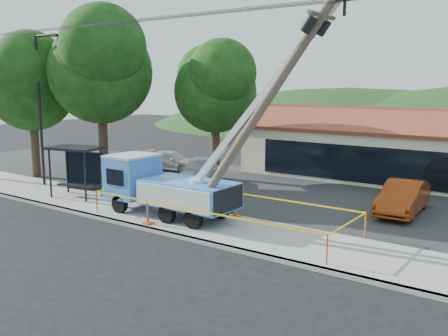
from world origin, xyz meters
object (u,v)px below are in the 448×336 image
Objects in this scene: leaning_pole at (260,112)px; bus_shelter at (77,160)px; car_silver at (200,185)px; car_white at (172,171)px; car_red at (402,215)px; utility_truck at (167,184)px.

leaning_pole is 12.26m from bus_shelter.
car_silver is 1.07× the size of car_white.
car_red is at bearing -24.31° from car_silver.
car_silver is at bearing 54.10° from bus_shelter.
bus_shelter is (-11.87, 0.59, -3.01)m from leaning_pole.
leaning_pole is at bearing -133.90° from car_white.
utility_truck reaches higher than car_silver.
car_silver is (-8.76, 7.22, -5.15)m from leaning_pole.
utility_truck is at bearing 175.40° from leaning_pole.
leaning_pole is (5.23, -0.42, 3.51)m from utility_truck.
utility_truck is 7.83m from car_silver.
bus_shelter reaches higher than car_white.
car_white is at bearing 125.00° from car_silver.
utility_truck is 3.83× the size of bus_shelter.
utility_truck is at bearing -87.54° from car_silver.
leaning_pole reaches higher than car_white.
leaning_pole is 2.05× the size of car_white.
leaning_pole is at bearing -118.60° from car_red.
car_red is 17.17m from car_white.
car_silver is at bearing -127.50° from car_white.
leaning_pole reaches higher than car_red.
car_red reaches higher than car_white.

